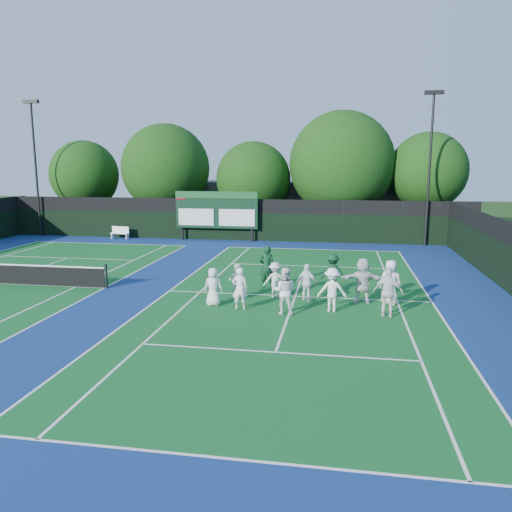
# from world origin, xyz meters

# --- Properties ---
(ground) EXTENTS (120.00, 120.00, 0.00)m
(ground) POSITION_xyz_m (0.00, 0.00, 0.00)
(ground) COLOR #17340E
(ground) RESTS_ON ground
(court_apron) EXTENTS (34.00, 32.00, 0.01)m
(court_apron) POSITION_xyz_m (-6.00, 1.00, 0.00)
(court_apron) COLOR navy
(court_apron) RESTS_ON ground
(near_court) EXTENTS (11.05, 23.85, 0.01)m
(near_court) POSITION_xyz_m (0.00, 1.00, 0.01)
(near_court) COLOR #125720
(near_court) RESTS_ON ground
(back_fence) EXTENTS (34.00, 0.08, 3.00)m
(back_fence) POSITION_xyz_m (-6.00, 16.00, 1.36)
(back_fence) COLOR black
(back_fence) RESTS_ON ground
(scoreboard) EXTENTS (6.00, 0.21, 3.55)m
(scoreboard) POSITION_xyz_m (-7.01, 15.59, 2.19)
(scoreboard) COLOR black
(scoreboard) RESTS_ON ground
(clubhouse) EXTENTS (18.00, 6.00, 4.00)m
(clubhouse) POSITION_xyz_m (-2.00, 24.00, 2.00)
(clubhouse) COLOR slate
(clubhouse) RESTS_ON ground
(light_pole_left) EXTENTS (1.20, 0.30, 10.12)m
(light_pole_left) POSITION_xyz_m (-21.00, 15.70, 6.30)
(light_pole_left) COLOR black
(light_pole_left) RESTS_ON ground
(light_pole_right) EXTENTS (1.20, 0.30, 10.12)m
(light_pole_right) POSITION_xyz_m (7.50, 15.70, 6.30)
(light_pole_right) COLOR black
(light_pole_right) RESTS_ON ground
(bench) EXTENTS (1.48, 0.62, 0.91)m
(bench) POSITION_xyz_m (-14.33, 15.37, 0.49)
(bench) COLOR white
(bench) RESTS_ON ground
(tree_a) EXTENTS (5.55, 5.55, 7.38)m
(tree_a) POSITION_xyz_m (-18.98, 19.58, 4.46)
(tree_a) COLOR #311B0D
(tree_a) RESTS_ON ground
(tree_b) EXTENTS (7.00, 7.00, 8.64)m
(tree_b) POSITION_xyz_m (-11.96, 19.58, 4.95)
(tree_b) COLOR #311B0D
(tree_b) RESTS_ON ground
(tree_c) EXTENTS (5.79, 5.79, 7.21)m
(tree_c) POSITION_xyz_m (-4.83, 19.58, 4.16)
(tree_c) COLOR #311B0D
(tree_c) RESTS_ON ground
(tree_d) EXTENTS (7.92, 7.92, 9.41)m
(tree_d) POSITION_xyz_m (1.93, 19.58, 5.25)
(tree_d) COLOR #311B0D
(tree_d) RESTS_ON ground
(tree_e) EXTENTS (5.68, 5.68, 7.80)m
(tree_e) POSITION_xyz_m (8.18, 19.58, 4.81)
(tree_e) COLOR #311B0D
(tree_e) RESTS_ON ground
(tennis_ball_0) EXTENTS (0.07, 0.07, 0.07)m
(tennis_ball_0) POSITION_xyz_m (-2.15, 1.37, 0.03)
(tennis_ball_0) COLOR yellow
(tennis_ball_0) RESTS_ON ground
(tennis_ball_1) EXTENTS (0.07, 0.07, 0.07)m
(tennis_ball_1) POSITION_xyz_m (3.15, 3.74, 0.03)
(tennis_ball_1) COLOR yellow
(tennis_ball_1) RESTS_ON ground
(tennis_ball_4) EXTENTS (0.07, 0.07, 0.07)m
(tennis_ball_4) POSITION_xyz_m (1.57, 1.74, 0.03)
(tennis_ball_4) COLOR yellow
(tennis_ball_4) RESTS_ON ground
(tennis_ball_5) EXTENTS (0.07, 0.07, 0.07)m
(tennis_ball_5) POSITION_xyz_m (2.70, 2.03, 0.03)
(tennis_ball_5) COLOR yellow
(tennis_ball_5) RESTS_ON ground
(player_front_0) EXTENTS (0.74, 0.48, 1.51)m
(player_front_0) POSITION_xyz_m (-3.04, -0.88, 0.75)
(player_front_0) COLOR white
(player_front_0) RESTS_ON ground
(player_front_1) EXTENTS (0.63, 0.45, 1.64)m
(player_front_1) POSITION_xyz_m (-1.90, -1.23, 0.82)
(player_front_1) COLOR white
(player_front_1) RESTS_ON ground
(player_front_2) EXTENTS (0.89, 0.72, 1.74)m
(player_front_2) POSITION_xyz_m (-0.19, -1.48, 0.87)
(player_front_2) COLOR white
(player_front_2) RESTS_ON ground
(player_front_3) EXTENTS (1.12, 0.69, 1.67)m
(player_front_3) POSITION_xyz_m (1.54, -0.92, 0.84)
(player_front_3) COLOR white
(player_front_3) RESTS_ON ground
(player_front_4) EXTENTS (1.14, 0.66, 1.82)m
(player_front_4) POSITION_xyz_m (3.55, -1.24, 0.91)
(player_front_4) COLOR white
(player_front_4) RESTS_ON ground
(player_back_0) EXTENTS (0.78, 0.63, 1.48)m
(player_back_0) POSITION_xyz_m (-2.32, 0.25, 0.74)
(player_back_0) COLOR white
(player_back_0) RESTS_ON ground
(player_back_1) EXTENTS (1.07, 0.78, 1.48)m
(player_back_1) POSITION_xyz_m (-0.83, 0.77, 0.74)
(player_back_1) COLOR silver
(player_back_1) RESTS_ON ground
(player_back_2) EXTENTS (0.97, 0.69, 1.53)m
(player_back_2) POSITION_xyz_m (0.52, 0.41, 0.76)
(player_back_2) COLOR white
(player_back_2) RESTS_ON ground
(player_back_3) EXTENTS (1.73, 0.62, 1.84)m
(player_back_3) POSITION_xyz_m (2.71, 0.44, 0.92)
(player_back_3) COLOR silver
(player_back_3) RESTS_ON ground
(player_back_4) EXTENTS (1.01, 0.83, 1.78)m
(player_back_4) POSITION_xyz_m (3.77, 0.45, 0.89)
(player_back_4) COLOR white
(player_back_4) RESTS_ON ground
(coach_left) EXTENTS (0.79, 0.61, 1.91)m
(coach_left) POSITION_xyz_m (-1.40, 2.31, 0.95)
(coach_left) COLOR #0E351D
(coach_left) RESTS_ON ground
(coach_right) EXTENTS (1.20, 0.93, 1.64)m
(coach_right) POSITION_xyz_m (1.50, 2.21, 0.82)
(coach_right) COLOR #0E351C
(coach_right) RESTS_ON ground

